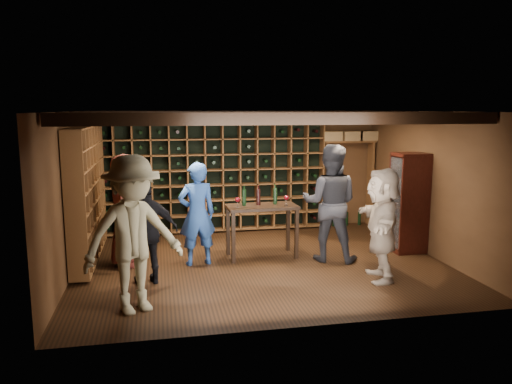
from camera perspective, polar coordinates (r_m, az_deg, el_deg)
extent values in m
plane|color=black|center=(8.40, 0.66, -8.14)|extent=(6.00, 6.00, 0.00)
plane|color=#56351D|center=(10.54, -2.12, 2.43)|extent=(6.00, 0.00, 6.00)
plane|color=#56351D|center=(5.73, 5.82, -3.62)|extent=(6.00, 0.00, 6.00)
plane|color=#56351D|center=(8.05, -20.71, -0.38)|extent=(0.00, 5.00, 5.00)
plane|color=#56351D|center=(9.20, 19.29, 0.87)|extent=(0.00, 5.00, 5.00)
plane|color=black|center=(8.00, 0.69, 9.17)|extent=(6.00, 6.00, 0.00)
cube|color=black|center=(6.45, 3.64, 8.37)|extent=(5.90, 0.18, 0.16)
cube|color=black|center=(7.52, 1.48, 8.54)|extent=(5.90, 0.18, 0.16)
cube|color=black|center=(8.59, -0.14, 8.66)|extent=(5.90, 0.18, 0.16)
cube|color=black|center=(9.67, -1.40, 8.75)|extent=(5.90, 0.18, 0.16)
cylinder|color=black|center=(7.85, -8.01, 8.27)|extent=(0.10, 0.10, 0.10)
cylinder|color=black|center=(8.46, 2.14, 8.44)|extent=(0.10, 0.10, 0.10)
cylinder|color=black|center=(8.13, 10.94, 8.23)|extent=(0.10, 0.10, 0.10)
cylinder|color=black|center=(9.15, -2.11, 8.52)|extent=(0.10, 0.10, 0.10)
cube|color=brown|center=(10.32, -4.84, 1.69)|extent=(4.65, 0.30, 2.20)
cube|color=black|center=(10.32, -4.84, 1.69)|extent=(4.56, 0.02, 2.16)
cube|color=brown|center=(8.85, -18.72, -0.08)|extent=(0.30, 2.65, 2.20)
cube|color=black|center=(8.85, -18.72, -0.08)|extent=(0.29, 0.02, 2.16)
cube|color=brown|center=(10.95, 10.58, 5.70)|extent=(1.15, 0.32, 0.04)
cube|color=brown|center=(11.25, 12.90, 1.00)|extent=(0.05, 0.28, 1.85)
cube|color=brown|center=(10.87, 7.88, 0.86)|extent=(0.05, 0.28, 1.85)
cube|color=tan|center=(10.80, 8.61, 6.34)|extent=(0.40, 0.30, 0.20)
cube|color=tan|center=(10.96, 10.84, 6.32)|extent=(0.40, 0.30, 0.20)
cube|color=tan|center=(11.10, 12.53, 6.30)|extent=(0.40, 0.30, 0.20)
cube|color=black|center=(9.48, 16.81, -6.19)|extent=(0.55, 0.50, 0.10)
cube|color=black|center=(9.29, 17.06, -1.13)|extent=(0.55, 0.50, 1.70)
cube|color=white|center=(9.17, 15.63, -1.19)|extent=(0.01, 0.46, 1.60)
cube|color=black|center=(9.29, 17.06, -1.13)|extent=(0.50, 0.44, 0.02)
sphere|color=#59260C|center=(9.26, 16.98, -0.52)|extent=(0.18, 0.18, 0.18)
imported|color=navy|center=(8.20, -6.76, -2.51)|extent=(0.68, 0.51, 1.70)
imported|color=black|center=(8.45, 8.46, -1.26)|extent=(1.18, 1.08, 1.97)
imported|color=maroon|center=(8.39, -14.57, -2.01)|extent=(0.73, 0.98, 1.83)
imported|color=black|center=(7.43, -12.39, -4.49)|extent=(0.96, 0.54, 1.56)
imported|color=#7B7355|center=(6.40, -13.85, -4.78)|extent=(1.48, 1.20, 1.99)
imported|color=gray|center=(7.67, 14.20, -3.60)|extent=(0.87, 1.64, 1.69)
cube|color=black|center=(8.57, 0.68, -1.70)|extent=(1.23, 0.65, 0.05)
cube|color=black|center=(8.31, -2.60, -5.25)|extent=(0.06, 0.06, 0.86)
cube|color=black|center=(8.58, 4.67, -4.80)|extent=(0.06, 0.06, 0.86)
cube|color=black|center=(8.79, -3.23, -4.44)|extent=(0.06, 0.06, 0.86)
cube|color=black|center=(9.05, 3.67, -4.04)|extent=(0.06, 0.06, 0.86)
cylinder|color=black|center=(8.52, -1.37, -0.64)|extent=(0.07, 0.07, 0.28)
cylinder|color=black|center=(8.57, 0.27, -0.57)|extent=(0.07, 0.07, 0.28)
cylinder|color=black|center=(8.65, 2.21, -0.49)|extent=(0.07, 0.07, 0.28)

